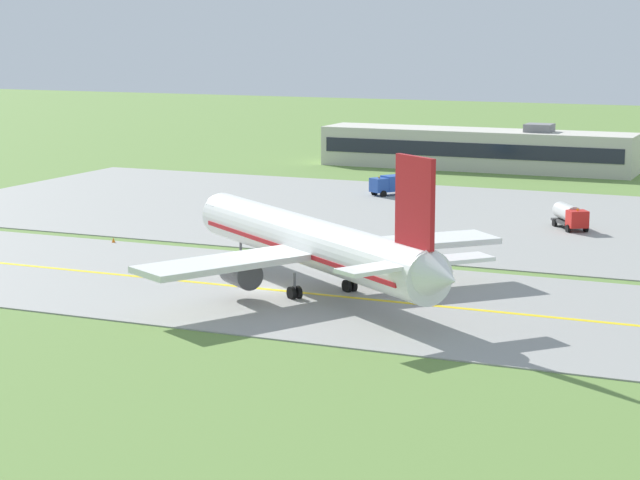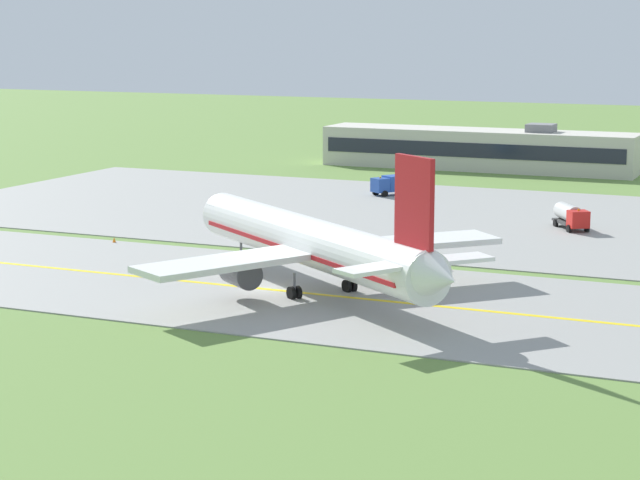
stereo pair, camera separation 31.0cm
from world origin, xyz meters
The scene contains 10 objects.
ground_plane centered at (0.00, 0.00, 0.00)m, with size 500.00×500.00×0.00m, color olive.
taxiway_strip centered at (0.00, 0.00, 0.05)m, with size 240.00×28.00×0.10m, color gray.
apron_pad centered at (10.00, 42.00, 0.05)m, with size 140.00×52.00×0.10m, color gray.
taxiway_centreline centered at (0.00, 0.00, 0.11)m, with size 220.00×0.60×0.01m, color yellow.
airplane_lead centered at (4.05, 0.88, 4.13)m, with size 33.99×28.96×12.70m.
service_truck_baggage centered at (-9.63, 56.98, 1.53)m, with size 5.06×6.12×2.60m.
service_truck_fuel centered at (17.03, 40.01, 1.53)m, with size 5.00×6.14×2.65m.
terminal_building centered at (-7.70, 89.16, 3.07)m, with size 48.29×9.11×7.28m.
traffic_cone_near_edge centered at (-23.61, 13.16, 0.30)m, with size 0.44×0.44×0.60m, color orange.
traffic_cone_mid_edge centered at (11.82, 13.46, 0.30)m, with size 0.44×0.44×0.60m, color orange.
Camera 2 is at (43.03, -85.85, 21.69)m, focal length 66.17 mm.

